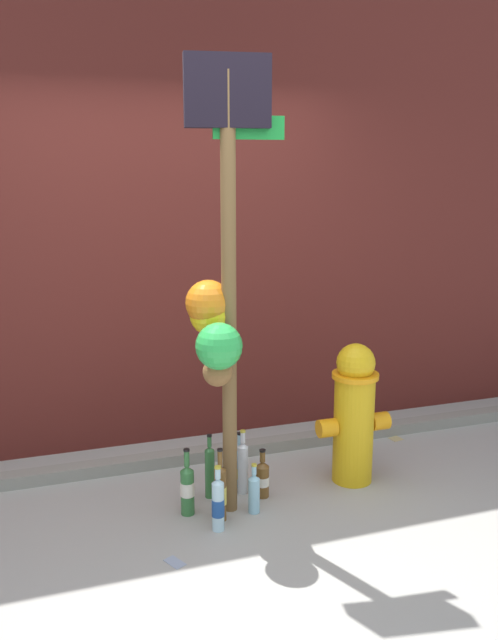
{
  "coord_description": "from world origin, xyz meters",
  "views": [
    {
      "loc": [
        -0.84,
        -2.97,
        1.91
      ],
      "look_at": [
        0.29,
        0.38,
        1.11
      ],
      "focal_mm": 37.12,
      "sensor_mm": 36.0,
      "label": 1
    }
  ],
  "objects_px": {
    "bottle_0": "(218,504)",
    "bottle_5": "(243,466)",
    "memorial_post": "(219,285)",
    "bottle_4": "(228,470)",
    "bottle_6": "(220,492)",
    "bottle_7": "(210,471)",
    "bottle_2": "(254,492)",
    "bottle_1": "(187,488)",
    "fire_hydrant": "(354,413)",
    "bottle_8": "(240,467)",
    "bottle_3": "(262,478)"
  },
  "relations": [
    {
      "from": "memorial_post",
      "to": "bottle_1",
      "type": "relative_size",
      "value": 6.28
    },
    {
      "from": "bottle_3",
      "to": "bottle_7",
      "type": "distance_m",
      "value": 0.32
    },
    {
      "from": "memorial_post",
      "to": "bottle_7",
      "type": "bearing_deg",
      "value": 94.95
    },
    {
      "from": "bottle_2",
      "to": "bottle_0",
      "type": "bearing_deg",
      "value": -154.31
    },
    {
      "from": "bottle_8",
      "to": "bottle_4",
      "type": "bearing_deg",
      "value": -149.68
    },
    {
      "from": "bottle_0",
      "to": "bottle_4",
      "type": "relative_size",
      "value": 1.08
    },
    {
      "from": "bottle_1",
      "to": "bottle_5",
      "type": "bearing_deg",
      "value": 20.66
    },
    {
      "from": "bottle_6",
      "to": "bottle_8",
      "type": "relative_size",
      "value": 1.23
    },
    {
      "from": "bottle_6",
      "to": "bottle_7",
      "type": "distance_m",
      "value": 0.27
    },
    {
      "from": "bottle_2",
      "to": "bottle_3",
      "type": "relative_size",
      "value": 0.99
    },
    {
      "from": "bottle_5",
      "to": "bottle_7",
      "type": "xyz_separation_m",
      "value": [
        -0.2,
        0.01,
        -0.0
      ]
    },
    {
      "from": "bottle_1",
      "to": "bottle_3",
      "type": "distance_m",
      "value": 0.48
    },
    {
      "from": "bottle_0",
      "to": "bottle_2",
      "type": "bearing_deg",
      "value": 25.69
    },
    {
      "from": "bottle_4",
      "to": "bottle_5",
      "type": "bearing_deg",
      "value": -30.47
    },
    {
      "from": "memorial_post",
      "to": "bottle_4",
      "type": "xyz_separation_m",
      "value": [
        0.11,
        0.22,
        -1.18
      ]
    },
    {
      "from": "fire_hydrant",
      "to": "bottle_8",
      "type": "relative_size",
      "value": 2.58
    },
    {
      "from": "bottle_4",
      "to": "bottle_5",
      "type": "height_order",
      "value": "bottle_5"
    },
    {
      "from": "bottle_0",
      "to": "bottle_5",
      "type": "height_order",
      "value": "bottle_5"
    },
    {
      "from": "memorial_post",
      "to": "bottle_4",
      "type": "bearing_deg",
      "value": 64.03
    },
    {
      "from": "bottle_7",
      "to": "bottle_8",
      "type": "bearing_deg",
      "value": 23.64
    },
    {
      "from": "bottle_1",
      "to": "bottle_5",
      "type": "relative_size",
      "value": 0.98
    },
    {
      "from": "fire_hydrant",
      "to": "bottle_2",
      "type": "distance_m",
      "value": 0.81
    },
    {
      "from": "bottle_3",
      "to": "bottle_8",
      "type": "distance_m",
      "value": 0.2
    },
    {
      "from": "memorial_post",
      "to": "bottle_6",
      "type": "relative_size",
      "value": 5.84
    },
    {
      "from": "bottle_2",
      "to": "bottle_8",
      "type": "height_order",
      "value": "bottle_8"
    },
    {
      "from": "bottle_4",
      "to": "bottle_3",
      "type": "bearing_deg",
      "value": -36.58
    },
    {
      "from": "bottle_7",
      "to": "bottle_1",
      "type": "bearing_deg",
      "value": -138.81
    },
    {
      "from": "bottle_4",
      "to": "bottle_7",
      "type": "distance_m",
      "value": 0.13
    },
    {
      "from": "bottle_6",
      "to": "fire_hydrant",
      "type": "bearing_deg",
      "value": 12.56
    },
    {
      "from": "fire_hydrant",
      "to": "bottle_0",
      "type": "bearing_deg",
      "value": -162.47
    },
    {
      "from": "bottle_6",
      "to": "memorial_post",
      "type": "bearing_deg",
      "value": 72.37
    },
    {
      "from": "bottle_6",
      "to": "bottle_7",
      "type": "height_order",
      "value": "bottle_6"
    },
    {
      "from": "bottle_4",
      "to": "bottle_8",
      "type": "distance_m",
      "value": 0.11
    },
    {
      "from": "bottle_0",
      "to": "bottle_2",
      "type": "height_order",
      "value": "bottle_0"
    },
    {
      "from": "bottle_1",
      "to": "bottle_7",
      "type": "bearing_deg",
      "value": 41.19
    },
    {
      "from": "memorial_post",
      "to": "bottle_6",
      "type": "distance_m",
      "value": 1.15
    },
    {
      "from": "bottle_2",
      "to": "bottle_8",
      "type": "xyz_separation_m",
      "value": [
        0.03,
        0.35,
        -0.0
      ]
    },
    {
      "from": "bottle_0",
      "to": "bottle_8",
      "type": "bearing_deg",
      "value": 59.52
    },
    {
      "from": "bottle_1",
      "to": "bottle_4",
      "type": "bearing_deg",
      "value": 32.84
    },
    {
      "from": "bottle_1",
      "to": "bottle_6",
      "type": "bearing_deg",
      "value": -37.6
    },
    {
      "from": "bottle_1",
      "to": "bottle_8",
      "type": "height_order",
      "value": "bottle_1"
    },
    {
      "from": "bottle_3",
      "to": "bottle_7",
      "type": "relative_size",
      "value": 0.75
    },
    {
      "from": "memorial_post",
      "to": "bottle_3",
      "type": "xyz_separation_m",
      "value": [
        0.28,
        0.09,
        -1.2
      ]
    },
    {
      "from": "fire_hydrant",
      "to": "bottle_1",
      "type": "bearing_deg",
      "value": -175.6
    },
    {
      "from": "bottle_4",
      "to": "bottle_1",
      "type": "bearing_deg",
      "value": -147.16
    },
    {
      "from": "bottle_4",
      "to": "bottle_5",
      "type": "xyz_separation_m",
      "value": [
        0.08,
        -0.05,
        0.04
      ]
    },
    {
      "from": "bottle_5",
      "to": "bottle_7",
      "type": "distance_m",
      "value": 0.2
    },
    {
      "from": "memorial_post",
      "to": "bottle_8",
      "type": "height_order",
      "value": "memorial_post"
    },
    {
      "from": "bottle_5",
      "to": "fire_hydrant",
      "type": "bearing_deg",
      "value": -4.79
    },
    {
      "from": "memorial_post",
      "to": "fire_hydrant",
      "type": "bearing_deg",
      "value": 7.13
    }
  ]
}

